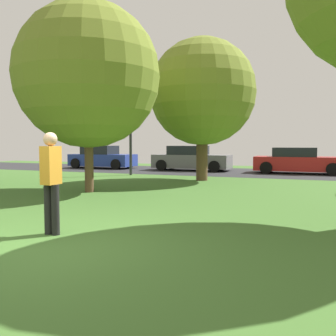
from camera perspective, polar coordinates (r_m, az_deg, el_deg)
ground_plane at (r=6.09m, az=-18.49°, el=-11.68°), size 44.00×44.00×0.00m
road_strip at (r=20.87m, az=11.22°, el=-0.65°), size 44.00×6.40×0.01m
oak_tree_center at (r=16.21m, az=5.31°, el=11.54°), size 4.56×4.56×6.08m
maple_tree_near at (r=12.61m, az=-12.25°, el=13.74°), size 4.69×4.69×6.15m
person_bystander at (r=6.79m, az=-17.55°, el=-1.42°), size 0.30×0.33×1.80m
parked_car_blue at (r=24.31m, az=-10.12°, el=1.55°), size 4.20×1.96×1.45m
parked_car_grey at (r=21.91m, az=3.56°, el=1.37°), size 4.53×1.93×1.45m
parked_car_red at (r=20.84m, az=19.43°, el=0.96°), size 4.58×1.94×1.38m
street_lamp_post at (r=18.81m, az=-5.79°, el=5.77°), size 0.14×0.14×4.50m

